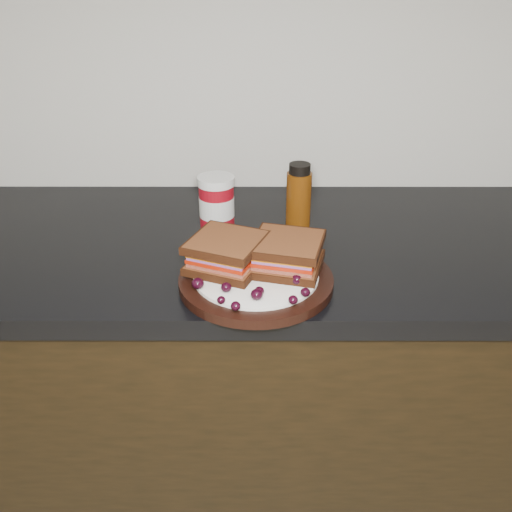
{
  "coord_description": "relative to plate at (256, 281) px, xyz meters",
  "views": [
    {
      "loc": [
        -0.05,
        0.63,
        1.44
      ],
      "look_at": [
        -0.05,
        1.51,
        0.96
      ],
      "focal_mm": 40.0,
      "sensor_mm": 36.0,
      "label": 1
    }
  ],
  "objects": [
    {
      "name": "grape_13",
      "position": [
        -0.07,
        0.04,
        0.02
      ],
      "size": [
        0.02,
        0.02,
        0.02
      ],
      "primitive_type": "ellipsoid",
      "color": "black",
      "rests_on": "plate"
    },
    {
      "name": "grape_3",
      "position": [
        -0.03,
        -0.12,
        0.02
      ],
      "size": [
        0.02,
        0.02,
        0.02
      ],
      "primitive_type": "ellipsoid",
      "color": "black",
      "rests_on": "plate"
    },
    {
      "name": "grape_8",
      "position": [
        0.07,
        -0.04,
        0.02
      ],
      "size": [
        0.02,
        0.02,
        0.02
      ],
      "primitive_type": "ellipsoid",
      "color": "black",
      "rests_on": "plate"
    },
    {
      "name": "grape_5",
      "position": [
        0.01,
        -0.07,
        0.02
      ],
      "size": [
        0.02,
        0.02,
        0.02
      ],
      "primitive_type": "ellipsoid",
      "color": "black",
      "rests_on": "plate"
    },
    {
      "name": "grape_4",
      "position": [
        0.0,
        -0.09,
        0.02
      ],
      "size": [
        0.02,
        0.02,
        0.02
      ],
      "primitive_type": "ellipsoid",
      "color": "black",
      "rests_on": "plate"
    },
    {
      "name": "grape_9",
      "position": [
        0.05,
        -0.02,
        0.02
      ],
      "size": [
        0.02,
        0.02,
        0.02
      ],
      "primitive_type": "ellipsoid",
      "color": "black",
      "rests_on": "plate"
    },
    {
      "name": "sandwich_right",
      "position": [
        0.06,
        0.02,
        0.04
      ],
      "size": [
        0.15,
        0.15,
        0.06
      ],
      "primitive_type": null,
      "rotation": [
        0.0,
        0.0,
        -0.24
      ],
      "color": "brown",
      "rests_on": "plate"
    },
    {
      "name": "base_cabinets",
      "position": [
        0.05,
        0.19,
        -0.48
      ],
      "size": [
        3.96,
        0.58,
        0.86
      ],
      "primitive_type": "cube",
      "color": "black",
      "rests_on": "ground_plane"
    },
    {
      "name": "grape_14",
      "position": [
        -0.08,
        0.01,
        0.02
      ],
      "size": [
        0.02,
        0.02,
        0.01
      ],
      "primitive_type": "ellipsoid",
      "color": "black",
      "rests_on": "plate"
    },
    {
      "name": "grape_17",
      "position": [
        -0.07,
        0.03,
        0.02
      ],
      "size": [
        0.02,
        0.02,
        0.02
      ],
      "primitive_type": "ellipsoid",
      "color": "black",
      "rests_on": "plate"
    },
    {
      "name": "grape_18",
      "position": [
        -0.09,
        0.01,
        0.02
      ],
      "size": [
        0.02,
        0.02,
        0.02
      ],
      "primitive_type": "ellipsoid",
      "color": "black",
      "rests_on": "plate"
    },
    {
      "name": "grape_15",
      "position": [
        -0.07,
        -0.0,
        0.02
      ],
      "size": [
        0.02,
        0.02,
        0.02
      ],
      "primitive_type": "ellipsoid",
      "color": "black",
      "rests_on": "plate"
    },
    {
      "name": "grape_6",
      "position": [
        0.06,
        -0.1,
        0.02
      ],
      "size": [
        0.02,
        0.02,
        0.02
      ],
      "primitive_type": "ellipsoid",
      "color": "black",
      "rests_on": "plate"
    },
    {
      "name": "grape_2",
      "position": [
        -0.06,
        -0.1,
        0.02
      ],
      "size": [
        0.01,
        0.01,
        0.01
      ],
      "primitive_type": "ellipsoid",
      "color": "black",
      "rests_on": "plate"
    },
    {
      "name": "grape_16",
      "position": [
        -0.06,
        0.04,
        0.02
      ],
      "size": [
        0.02,
        0.02,
        0.02
      ],
      "primitive_type": "ellipsoid",
      "color": "black",
      "rests_on": "plate"
    },
    {
      "name": "grape_7",
      "position": [
        0.08,
        -0.08,
        0.02
      ],
      "size": [
        0.02,
        0.02,
        0.02
      ],
      "primitive_type": "ellipsoid",
      "color": "black",
      "rests_on": "plate"
    },
    {
      "name": "countertop",
      "position": [
        0.05,
        0.19,
        -0.03
      ],
      "size": [
        3.98,
        0.6,
        0.04
      ],
      "primitive_type": "cube",
      "color": "black",
      "rests_on": "base_cabinets"
    },
    {
      "name": "condiment_jar",
      "position": [
        -0.09,
        0.25,
        0.05
      ],
      "size": [
        0.09,
        0.09,
        0.12
      ],
      "primitive_type": "cylinder",
      "rotation": [
        0.0,
        0.0,
        -0.18
      ],
      "color": "maroon",
      "rests_on": "countertop"
    },
    {
      "name": "grape_11",
      "position": [
        0.05,
        0.02,
        0.02
      ],
      "size": [
        0.02,
        0.02,
        0.02
      ],
      "primitive_type": "ellipsoid",
      "color": "black",
      "rests_on": "plate"
    },
    {
      "name": "sandwich_left",
      "position": [
        -0.05,
        0.03,
        0.04
      ],
      "size": [
        0.16,
        0.16,
        0.06
      ],
      "primitive_type": null,
      "rotation": [
        0.0,
        0.0,
        -0.39
      ],
      "color": "brown",
      "rests_on": "plate"
    },
    {
      "name": "plate",
      "position": [
        0.0,
        0.0,
        0.0
      ],
      "size": [
        0.28,
        0.28,
        0.02
      ],
      "primitive_type": "cylinder",
      "color": "black",
      "rests_on": "countertop"
    },
    {
      "name": "grape_12",
      "position": [
        0.04,
        0.04,
        0.02
      ],
      "size": [
        0.02,
        0.02,
        0.01
      ],
      "primitive_type": "ellipsoid",
      "color": "black",
      "rests_on": "plate"
    },
    {
      "name": "grape_0",
      "position": [
        -0.1,
        -0.05,
        0.02
      ],
      "size": [
        0.02,
        0.02,
        0.02
      ],
      "primitive_type": "ellipsoid",
      "color": "black",
      "rests_on": "plate"
    },
    {
      "name": "grape_1",
      "position": [
        -0.05,
        -0.06,
        0.02
      ],
      "size": [
        0.02,
        0.02,
        0.02
      ],
      "primitive_type": "ellipsoid",
      "color": "black",
      "rests_on": "plate"
    },
    {
      "name": "oil_bottle",
      "position": [
        0.09,
        0.23,
        0.07
      ],
      "size": [
        0.06,
        0.06,
        0.15
      ],
      "primitive_type": "cylinder",
      "rotation": [
        0.0,
        0.0,
        -0.2
      ],
      "color": "#522808",
      "rests_on": "countertop"
    },
    {
      "name": "grape_10",
      "position": [
        0.08,
        0.01,
        0.02
      ],
      "size": [
        0.02,
        0.02,
        0.02
      ],
      "primitive_type": "ellipsoid",
      "color": "black",
      "rests_on": "plate"
    }
  ]
}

